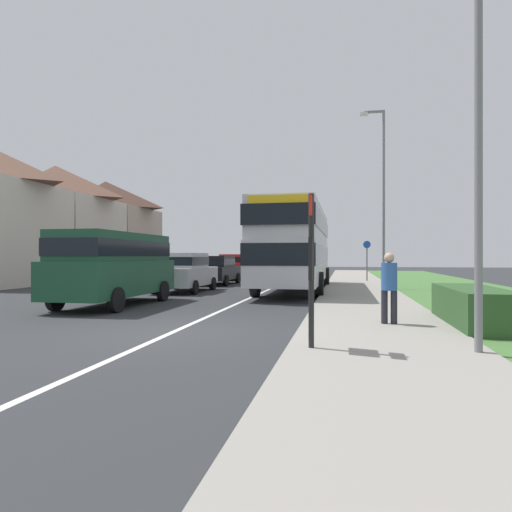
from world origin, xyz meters
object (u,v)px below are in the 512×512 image
at_px(parked_car_black, 216,269).
at_px(parked_car_red, 236,266).
at_px(double_decker_bus, 295,244).
at_px(street_lamp_mid, 382,188).
at_px(parked_van_dark_green, 115,263).
at_px(bus_stop_sign, 311,259).
at_px(pedestrian_at_stop, 389,285).
at_px(parked_car_silver, 184,271).
at_px(street_lamp_near, 472,69).
at_px(cycle_route_sign, 367,259).

relative_size(parked_car_black, parked_car_red, 0.98).
relative_size(double_decker_bus, parked_car_red, 2.52).
relative_size(double_decker_bus, street_lamp_mid, 1.35).
bearing_deg(parked_van_dark_green, bus_stop_sign, -42.25).
bearing_deg(bus_stop_sign, parked_car_red, 106.50).
bearing_deg(pedestrian_at_stop, parked_car_silver, 131.56).
bearing_deg(parked_car_silver, street_lamp_near, -52.79).
bearing_deg(street_lamp_mid, parked_car_silver, -163.22).
relative_size(double_decker_bus, street_lamp_near, 1.45).
relative_size(parked_car_black, cycle_route_sign, 1.76).
xyz_separation_m(double_decker_bus, parked_car_red, (-5.09, 9.55, -1.20)).
height_order(double_decker_bus, parked_van_dark_green, double_decker_bus).
height_order(parked_van_dark_green, bus_stop_sign, bus_stop_sign).
height_order(street_lamp_near, street_lamp_mid, street_lamp_mid).
distance_m(parked_car_black, cycle_route_sign, 9.16).
bearing_deg(double_decker_bus, cycle_route_sign, 65.03).
bearing_deg(double_decker_bus, parked_van_dark_green, -125.64).
relative_size(parked_car_black, street_lamp_near, 0.56).
xyz_separation_m(parked_car_black, cycle_route_sign, (8.40, 3.62, 0.54)).
bearing_deg(parked_car_black, street_lamp_near, -62.26).
xyz_separation_m(cycle_route_sign, street_lamp_mid, (0.36, -6.27, 3.33)).
relative_size(parked_car_red, street_lamp_near, 0.58).
height_order(parked_car_red, cycle_route_sign, cycle_route_sign).
xyz_separation_m(parked_car_silver, parked_car_red, (-0.26, 10.88, -0.01)).
relative_size(parked_car_silver, bus_stop_sign, 1.66).
bearing_deg(street_lamp_near, parked_car_red, 112.11).
xyz_separation_m(parked_car_silver, street_lamp_mid, (8.72, 2.63, 3.81)).
bearing_deg(street_lamp_near, double_decker_bus, 107.39).
relative_size(pedestrian_at_stop, cycle_route_sign, 0.66).
distance_m(parked_car_black, parked_car_red, 5.59).
bearing_deg(parked_car_silver, parked_van_dark_green, -92.59).
xyz_separation_m(cycle_route_sign, street_lamp_near, (0.57, -20.67, 3.05)).
bearing_deg(parked_car_silver, street_lamp_mid, 16.78).
xyz_separation_m(parked_car_silver, street_lamp_near, (8.93, -11.76, 3.53)).
bearing_deg(street_lamp_mid, street_lamp_near, -89.18).
distance_m(pedestrian_at_stop, bus_stop_sign, 3.32).
distance_m(parked_van_dark_green, cycle_route_sign, 17.02).
bearing_deg(parked_car_red, pedestrian_at_stop, -67.49).
bearing_deg(pedestrian_at_stop, parked_car_red, 112.51).
bearing_deg(street_lamp_near, cycle_route_sign, 91.59).
distance_m(parked_car_black, bus_stop_sign, 18.39).
bearing_deg(parked_car_black, parked_car_red, 92.34).
distance_m(double_decker_bus, bus_stop_sign, 13.34).
bearing_deg(parked_car_silver, bus_stop_sign, -61.42).
relative_size(parked_car_silver, parked_car_red, 0.95).
height_order(parked_car_silver, parked_car_black, parked_car_silver).
distance_m(parked_van_dark_green, bus_stop_sign, 9.11).
height_order(double_decker_bus, parked_car_red, double_decker_bus).
xyz_separation_m(double_decker_bus, cycle_route_sign, (3.53, 7.58, -0.72)).
distance_m(parked_car_red, pedestrian_at_stop, 21.50).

